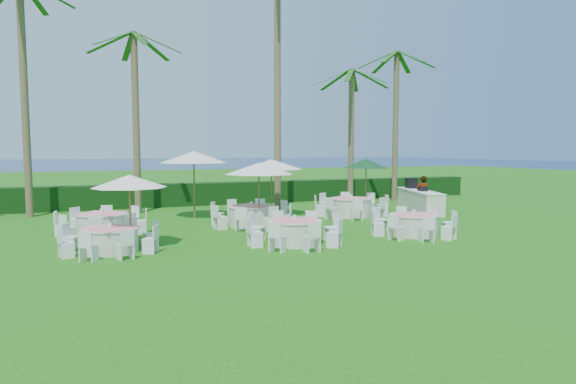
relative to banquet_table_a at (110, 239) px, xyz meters
name	(u,v)px	position (x,y,z in m)	size (l,w,h in m)	color
ground	(284,245)	(5.13, -0.84, -0.38)	(120.00, 120.00, 0.00)	#1A570E
hedge	(206,194)	(5.13, 11.16, 0.22)	(34.00, 1.00, 1.20)	black
ocean	(125,163)	(5.13, 101.16, -0.38)	(260.00, 260.00, 0.00)	#07214C
banquet_table_a	(110,239)	(0.00, 0.00, 0.00)	(2.80, 2.80, 0.87)	beige
banquet_table_b	(295,231)	(5.49, -0.85, 0.03)	(3.06, 3.06, 0.93)	beige
banquet_table_c	(414,224)	(9.97, -0.93, 0.02)	(2.94, 2.94, 0.91)	beige
banquet_table_d	(102,223)	(-0.22, 3.15, 0.03)	(3.07, 3.07, 0.93)	beige
banquet_table_e	(251,215)	(5.28, 3.15, 0.05)	(3.19, 3.19, 0.97)	beige
banquet_table_f	(351,207)	(10.30, 4.20, 0.06)	(3.26, 3.26, 1.00)	beige
umbrella_a	(129,181)	(0.59, 0.31, 1.68)	(2.22, 2.22, 2.25)	brown
umbrella_b	(259,169)	(5.44, 2.66, 1.90)	(2.71, 2.71, 2.50)	brown
umbrella_c	(194,157)	(3.58, 6.05, 2.31)	(2.91, 2.91, 2.94)	brown
umbrella_d	(271,164)	(6.94, 5.47, 1.97)	(2.86, 2.86, 2.58)	brown
umbrella_green	(366,164)	(11.67, 5.23, 1.96)	(2.23, 2.23, 2.57)	brown
buffet_table	(419,200)	(14.32, 4.61, 0.17)	(2.21, 4.49, 1.57)	beige
staff_person	(423,194)	(14.28, 4.30, 0.50)	(0.64, 0.42, 1.75)	gray
palm_a	(24,89)	(-3.20, 9.22, 5.28)	(4.40, 4.17, 10.37)	brown
palm_b	(136,114)	(1.42, 8.91, 4.30)	(4.19, 4.39, 8.45)	brown
palm_c	(277,74)	(7.98, 7.49, 6.30)	(4.41, 4.06, 12.38)	brown
palm_d	(351,129)	(12.78, 8.76, 3.77)	(4.40, 4.12, 7.43)	brown
palm_e	(396,119)	(15.90, 9.12, 4.42)	(4.14, 4.40, 8.69)	brown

